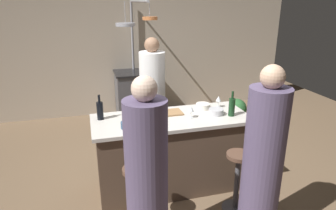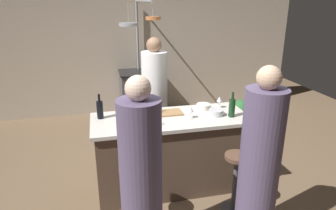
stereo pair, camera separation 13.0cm
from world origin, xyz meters
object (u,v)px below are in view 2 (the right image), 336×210
at_px(guest_right, 259,166).
at_px(potted_plant, 240,112).
at_px(wine_bottle_rose, 142,118).
at_px(guest_left, 141,180).
at_px(cutting_board, 169,113).
at_px(bar_stool_left, 134,195).
at_px(mixing_bowl_blue, 128,124).
at_px(wine_glass_near_left_guest, 190,109).
at_px(mixing_bowl_ceramic, 203,107).
at_px(chef, 155,102).
at_px(mixing_bowl_steel, 216,112).
at_px(pepper_mill, 127,110).
at_px(wine_glass_near_right_guest, 149,104).
at_px(wine_bottle_red, 232,107).
at_px(wine_bottle_white, 148,107).
at_px(wine_bottle_dark, 100,109).
at_px(stove_range, 141,94).
at_px(bar_stool_right, 235,181).
at_px(wine_glass_by_chef, 219,100).

distance_m(guest_right, potted_plant, 2.74).
bearing_deg(potted_plant, wine_bottle_rose, -139.22).
xyz_separation_m(guest_left, cutting_board, (0.49, 1.11, 0.14)).
xyz_separation_m(bar_stool_left, mixing_bowl_blue, (0.01, 0.46, 0.56)).
bearing_deg(cutting_board, potted_plant, 39.44).
bearing_deg(potted_plant, cutting_board, -140.56).
relative_size(wine_glass_near_left_guest, mixing_bowl_blue, 0.84).
distance_m(mixing_bowl_blue, mixing_bowl_ceramic, 1.02).
bearing_deg(guest_left, chef, 75.94).
xyz_separation_m(mixing_bowl_steel, mixing_bowl_ceramic, (-0.08, 0.22, 0.00)).
bearing_deg(mixing_bowl_steel, pepper_mill, 172.43).
bearing_deg(mixing_bowl_blue, wine_glass_near_right_guest, 53.26).
bearing_deg(mixing_bowl_ceramic, wine_bottle_red, -52.81).
distance_m(wine_glass_near_right_guest, mixing_bowl_ceramic, 0.67).
bearing_deg(wine_bottle_red, bar_stool_left, -157.87).
xyz_separation_m(guest_left, wine_glass_near_left_guest, (0.70, 0.92, 0.24)).
height_order(guest_left, mixing_bowl_ceramic, guest_left).
xyz_separation_m(bar_stool_left, wine_bottle_red, (1.20, 0.49, 0.64)).
height_order(bar_stool_left, wine_bottle_white, wine_bottle_white).
relative_size(bar_stool_left, wine_bottle_dark, 2.38).
height_order(wine_bottle_white, mixing_bowl_steel, wine_bottle_white).
bearing_deg(pepper_mill, guest_right, -46.73).
bearing_deg(mixing_bowl_steel, cutting_board, 161.40).
height_order(wine_bottle_white, wine_glass_near_right_guest, wine_bottle_white).
xyz_separation_m(guest_left, wine_glass_near_right_guest, (0.28, 1.21, 0.24)).
xyz_separation_m(wine_bottle_red, wine_bottle_dark, (-1.47, 0.29, -0.00)).
relative_size(pepper_mill, wine_bottle_rose, 0.68).
bearing_deg(mixing_bowl_blue, bar_stool_left, -91.69).
xyz_separation_m(stove_range, wine_glass_near_left_guest, (0.21, -2.52, 0.56)).
height_order(bar_stool_right, pepper_mill, pepper_mill).
distance_m(chef, wine_glass_by_chef, 1.02).
xyz_separation_m(wine_glass_by_chef, mixing_bowl_steel, (-0.13, -0.23, -0.07)).
bearing_deg(stove_range, guest_right, -80.90).
height_order(wine_bottle_rose, mixing_bowl_ceramic, wine_bottle_rose).
relative_size(wine_bottle_red, wine_bottle_rose, 0.95).
relative_size(cutting_board, mixing_bowl_blue, 1.84).
relative_size(potted_plant, wine_bottle_white, 1.75).
bearing_deg(mixing_bowl_blue, mixing_bowl_steel, 6.41).
bearing_deg(cutting_board, pepper_mill, -175.14).
height_order(bar_stool_right, potted_plant, bar_stool_right).
xyz_separation_m(chef, guest_left, (-0.48, -1.90, -0.02)).
xyz_separation_m(cutting_board, pepper_mill, (-0.49, -0.04, 0.10)).
height_order(potted_plant, wine_bottle_dark, wine_bottle_dark).
distance_m(bar_stool_right, wine_bottle_white, 1.25).
bearing_deg(wine_bottle_red, bar_stool_right, -105.49).
bearing_deg(bar_stool_right, stove_range, 100.10).
bearing_deg(wine_bottle_white, stove_range, 83.99).
xyz_separation_m(guest_right, wine_glass_by_chef, (0.10, 1.20, 0.22)).
relative_size(wine_glass_near_left_guest, mixing_bowl_steel, 0.83).
distance_m(guest_right, mixing_bowl_steel, 0.99).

